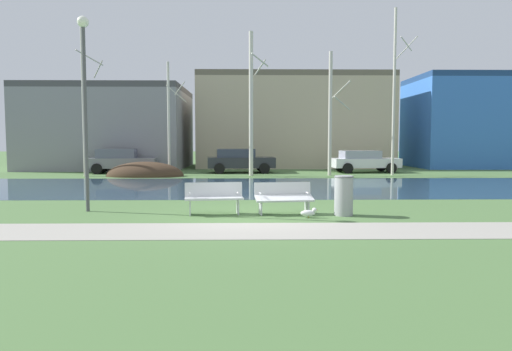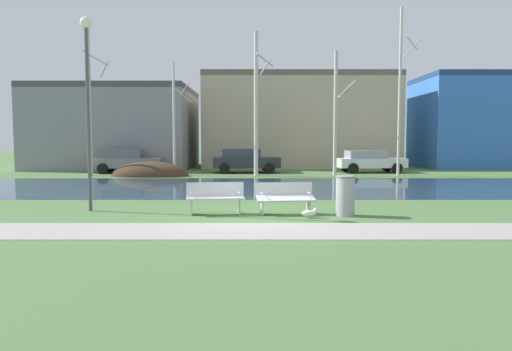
{
  "view_description": "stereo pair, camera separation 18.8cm",
  "coord_description": "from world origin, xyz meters",
  "views": [
    {
      "loc": [
        -0.04,
        -12.55,
        2.07
      ],
      "look_at": [
        0.19,
        0.78,
        1.05
      ],
      "focal_mm": 33.36,
      "sensor_mm": 36.0,
      "label": 1
    },
    {
      "loc": [
        0.15,
        -12.55,
        2.07
      ],
      "look_at": [
        0.19,
        0.78,
        1.05
      ],
      "focal_mm": 33.36,
      "sensor_mm": 36.0,
      "label": 2
    }
  ],
  "objects": [
    {
      "name": "birch_left",
      "position": [
        -4.53,
        14.83,
        3.32
      ],
      "size": [
        1.13,
        2.01,
        6.46
      ],
      "color": "beige",
      "rests_on": "ground"
    },
    {
      "name": "bench_right",
      "position": [
        0.95,
        0.51,
        0.47
      ],
      "size": [
        1.65,
        0.74,
        0.87
      ],
      "color": "silver",
      "rests_on": "ground"
    },
    {
      "name": "ground_plane",
      "position": [
        0.0,
        10.0,
        0.0
      ],
      "size": [
        120.0,
        120.0,
        0.0
      ],
      "primitive_type": "plane",
      "color": "#4C703D"
    },
    {
      "name": "birch_center",
      "position": [
        4.7,
        14.62,
        3.57
      ],
      "size": [
        1.25,
        2.25,
        7.03
      ],
      "color": "beige",
      "rests_on": "ground"
    },
    {
      "name": "parked_hatch_third_white",
      "position": [
        7.22,
        17.06,
        0.73
      ],
      "size": [
        4.28,
        2.21,
        1.37
      ],
      "color": "silver",
      "rests_on": "ground"
    },
    {
      "name": "river_band",
      "position": [
        0.0,
        8.09,
        0.0
      ],
      "size": [
        80.0,
        8.99,
        0.01
      ],
      "primitive_type": "cube",
      "color": "#2D475B",
      "rests_on": "ground"
    },
    {
      "name": "parked_van_nearest_grey",
      "position": [
        -7.86,
        16.76,
        0.78
      ],
      "size": [
        4.22,
        2.21,
        1.49
      ],
      "color": "slate",
      "rests_on": "ground"
    },
    {
      "name": "trash_bin",
      "position": [
        2.57,
        0.24,
        0.56
      ],
      "size": [
        0.53,
        0.53,
        1.08
      ],
      "color": "#999B9E",
      "rests_on": "ground"
    },
    {
      "name": "paved_path_strip",
      "position": [
        0.0,
        -1.93,
        0.01
      ],
      "size": [
        60.0,
        1.95,
        0.01
      ],
      "primitive_type": "cube",
      "color": "#9E998E",
      "rests_on": "ground"
    },
    {
      "name": "birch_center_right",
      "position": [
        8.37,
        14.77,
        4.85
      ],
      "size": [
        1.35,
        2.18,
        9.49
      ],
      "color": "beige",
      "rests_on": "ground"
    },
    {
      "name": "birch_far_left",
      "position": [
        -9.15,
        14.27,
        4.29
      ],
      "size": [
        1.27,
        2.32,
        8.39
      ],
      "color": "#BCB7A8",
      "rests_on": "ground"
    },
    {
      "name": "building_grey_warehouse",
      "position": [
        -9.97,
        22.46,
        2.89
      ],
      "size": [
        10.77,
        9.19,
        5.79
      ],
      "color": "gray",
      "rests_on": "ground"
    },
    {
      "name": "soil_mound",
      "position": [
        -5.83,
        14.22,
        0.0
      ],
      "size": [
        4.36,
        2.51,
        1.65
      ],
      "primitive_type": "ellipsoid",
      "color": "#423021",
      "rests_on": "ground"
    },
    {
      "name": "bench_left",
      "position": [
        -0.98,
        0.51,
        0.47
      ],
      "size": [
        1.65,
        0.75,
        0.87
      ],
      "color": "silver",
      "rests_on": "ground"
    },
    {
      "name": "parked_sedan_second_dark",
      "position": [
        -0.55,
        16.88,
        0.78
      ],
      "size": [
        4.26,
        2.25,
        1.48
      ],
      "color": "#282B30",
      "rests_on": "ground"
    },
    {
      "name": "seagull",
      "position": [
        1.57,
        -0.14,
        0.13
      ],
      "size": [
        0.46,
        0.17,
        0.27
      ],
      "color": "white",
      "rests_on": "ground"
    },
    {
      "name": "birch_center_left",
      "position": [
        0.17,
        14.5,
        4.14
      ],
      "size": [
        1.11,
        1.82,
        8.1
      ],
      "color": "beige",
      "rests_on": "ground"
    },
    {
      "name": "streetlamp",
      "position": [
        -4.65,
        1.1,
        3.66
      ],
      "size": [
        0.32,
        0.32,
        5.51
      ],
      "color": "#4C4C51",
      "rests_on": "ground"
    },
    {
      "name": "building_beige_block",
      "position": [
        3.37,
        23.52,
        3.42
      ],
      "size": [
        14.05,
        6.5,
        6.85
      ],
      "color": "#BCAD8E",
      "rests_on": "ground"
    }
  ]
}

